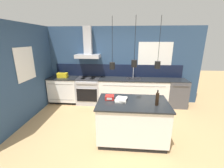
{
  "coord_description": "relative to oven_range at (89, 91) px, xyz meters",
  "views": [
    {
      "loc": [
        0.23,
        -3.19,
        2.18
      ],
      "look_at": [
        -0.08,
        0.57,
        1.05
      ],
      "focal_mm": 24.0,
      "sensor_mm": 36.0,
      "label": 1
    }
  ],
  "objects": [
    {
      "name": "dishwasher",
      "position": [
        2.98,
        0.0,
        0.0
      ],
      "size": [
        0.62,
        0.65,
        0.91
      ],
      "color": "#4C4C51",
      "rests_on": "ground_plane"
    },
    {
      "name": "wall_back",
      "position": [
        0.93,
        0.31,
        0.9
      ],
      "size": [
        5.6,
        2.38,
        2.6
      ],
      "color": "navy",
      "rests_on": "ground_plane"
    },
    {
      "name": "red_supply_box",
      "position": [
        0.92,
        -1.84,
        0.5
      ],
      "size": [
        0.19,
        0.16,
        0.09
      ],
      "color": "red",
      "rests_on": "kitchen_island"
    },
    {
      "name": "bottle_on_island",
      "position": [
        1.89,
        -2.06,
        0.59
      ],
      "size": [
        0.07,
        0.07,
        0.32
      ],
      "color": "black",
      "rests_on": "kitchen_island"
    },
    {
      "name": "book_stack",
      "position": [
        1.17,
        -1.88,
        0.48
      ],
      "size": [
        0.29,
        0.32,
        0.06
      ],
      "color": "silver",
      "rests_on": "kitchen_island"
    },
    {
      "name": "yellow_toolbox",
      "position": [
        -0.9,
        0.0,
        0.54
      ],
      "size": [
        0.34,
        0.18,
        0.19
      ],
      "color": "gold",
      "rests_on": "counter_run_left"
    },
    {
      "name": "counter_run_left",
      "position": [
        -0.88,
        0.01,
        0.01
      ],
      "size": [
        0.99,
        0.64,
        0.91
      ],
      "color": "black",
      "rests_on": "ground_plane"
    },
    {
      "name": "kitchen_island",
      "position": [
        1.42,
        -1.93,
        0.0
      ],
      "size": [
        1.5,
        0.93,
        0.91
      ],
      "color": "black",
      "rests_on": "ground_plane"
    },
    {
      "name": "oven_range",
      "position": [
        0.0,
        0.0,
        0.0
      ],
      "size": [
        0.79,
        0.66,
        0.91
      ],
      "color": "#B5B5BA",
      "rests_on": "ground_plane"
    },
    {
      "name": "ground_plane",
      "position": [
        0.99,
        -1.69,
        -0.46
      ],
      "size": [
        16.0,
        16.0,
        0.0
      ],
      "primitive_type": "plane",
      "color": "tan",
      "rests_on": "ground"
    },
    {
      "name": "wall_left",
      "position": [
        -1.44,
        -0.99,
        0.85
      ],
      "size": [
        0.08,
        3.8,
        2.6
      ],
      "color": "navy",
      "rests_on": "ground_plane"
    },
    {
      "name": "counter_run_sink",
      "position": [
        1.53,
        0.01,
        0.01
      ],
      "size": [
        2.29,
        0.64,
        1.31
      ],
      "color": "black",
      "rests_on": "ground_plane"
    }
  ]
}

